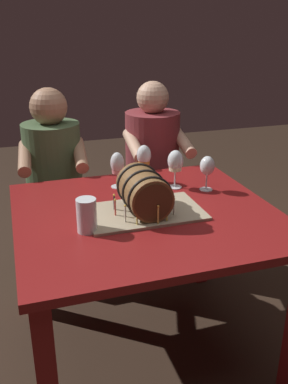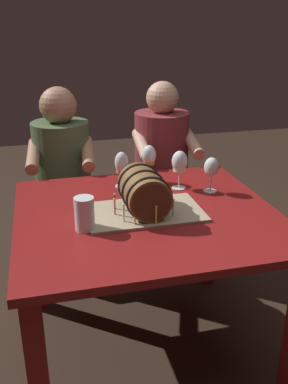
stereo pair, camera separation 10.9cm
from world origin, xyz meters
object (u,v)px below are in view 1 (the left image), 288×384
beer_pint (87,217)px  person_seated_left (56,193)px  wine_glass_empty (207,167)px  wine_glass_white (175,163)px  wine_glass_rose (117,165)px  wine_glass_amber (144,157)px  dining_table (146,234)px  barrel_cake (144,195)px  person_seated_right (152,182)px

beer_pint → person_seated_left: size_ratio=0.12×
wine_glass_empty → wine_glass_white: 0.16m
wine_glass_rose → person_seated_left: (-0.26, 0.50, -0.31)m
wine_glass_amber → beer_pint: 0.61m
beer_pint → wine_glass_amber: bearing=50.7°
dining_table → wine_glass_empty: size_ratio=6.52×
barrel_cake → person_seated_right: size_ratio=0.42×
wine_glass_white → beer_pint: size_ratio=1.40×
wine_glass_white → beer_pint: 0.61m
wine_glass_amber → wine_glass_empty: bearing=-39.5°
beer_pint → person_seated_right: person_seated_right is taller
person_seated_right → beer_pint: bearing=-122.3°
barrel_cake → person_seated_right: (0.33, 0.84, -0.28)m
barrel_cake → wine_glass_empty: bearing=24.3°
barrel_cake → wine_glass_empty: 0.41m
wine_glass_white → dining_table: bearing=-134.0°
wine_glass_white → person_seated_left: (-0.54, 0.59, -0.33)m
beer_pint → wine_glass_rose: bearing=61.4°
wine_glass_rose → beer_pint: (-0.24, -0.43, -0.05)m
wine_glass_empty → wine_glass_white: (-0.14, 0.08, 0.01)m
wine_glass_amber → person_seated_right: person_seated_right is taller
wine_glass_empty → wine_glass_white: wine_glass_white is taller
wine_glass_rose → person_seated_left: size_ratio=0.15×
barrel_cake → wine_glass_rose: bearing=94.9°
beer_pint → dining_table: bearing=20.9°
person_seated_right → person_seated_left: bearing=-180.0°
dining_table → person_seated_right: (0.31, 0.83, -0.08)m
dining_table → wine_glass_amber: bearing=73.9°
dining_table → wine_glass_empty: 0.46m
dining_table → person_seated_right: bearing=69.5°
wine_glass_amber → person_seated_left: (-0.42, 0.46, -0.33)m
wine_glass_white → wine_glass_amber: wine_glass_amber is taller
wine_glass_white → wine_glass_amber: bearing=132.5°
person_seated_left → person_seated_right: 0.62m
person_seated_left → wine_glass_empty: bearing=-45.1°
beer_pint → person_seated_right: 1.14m
barrel_cake → beer_pint: (-0.27, -0.09, -0.03)m
wine_glass_amber → person_seated_right: (0.20, 0.46, -0.32)m
barrel_cake → wine_glass_white: 0.35m
wine_glass_amber → dining_table: bearing=-106.1°
person_seated_right → wine_glass_rose: bearing=-125.3°
wine_glass_rose → wine_glass_empty: 0.44m
barrel_cake → beer_pint: size_ratio=3.64×
beer_pint → person_seated_right: (0.59, 0.94, -0.25)m
wine_glass_empty → person_seated_left: bearing=134.9°
wine_glass_rose → wine_glass_white: 0.29m
dining_table → wine_glass_rose: (-0.05, 0.33, 0.23)m
wine_glass_amber → person_seated_left: bearing=131.9°
wine_glass_rose → beer_pint: wine_glass_rose is taller
wine_glass_white → beer_pint: bearing=-146.1°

